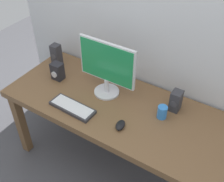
{
  "coord_description": "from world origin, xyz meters",
  "views": [
    {
      "loc": [
        0.8,
        -1.35,
        2.2
      ],
      "look_at": [
        -0.04,
        0.0,
        0.87
      ],
      "focal_mm": 44.76,
      "sensor_mm": 36.0,
      "label": 1
    }
  ],
  "objects_px": {
    "speaker_left": "(56,55)",
    "keyboard_primary": "(72,107)",
    "desk": "(117,113)",
    "mouse": "(120,125)",
    "audio_controller": "(57,71)",
    "speaker_right": "(176,101)",
    "coffee_mug": "(162,112)",
    "monitor": "(107,67)"
  },
  "relations": [
    {
      "from": "mouse",
      "to": "speaker_left",
      "type": "xyz_separation_m",
      "value": [
        -0.89,
        0.37,
        0.08
      ]
    },
    {
      "from": "mouse",
      "to": "coffee_mug",
      "type": "distance_m",
      "value": 0.32
    },
    {
      "from": "desk",
      "to": "audio_controller",
      "type": "distance_m",
      "value": 0.62
    },
    {
      "from": "speaker_left",
      "to": "audio_controller",
      "type": "bearing_deg",
      "value": -47.72
    },
    {
      "from": "speaker_left",
      "to": "keyboard_primary",
      "type": "bearing_deg",
      "value": -39.22
    },
    {
      "from": "monitor",
      "to": "audio_controller",
      "type": "height_order",
      "value": "monitor"
    },
    {
      "from": "monitor",
      "to": "coffee_mug",
      "type": "distance_m",
      "value": 0.53
    },
    {
      "from": "monitor",
      "to": "audio_controller",
      "type": "bearing_deg",
      "value": -170.92
    },
    {
      "from": "mouse",
      "to": "audio_controller",
      "type": "xyz_separation_m",
      "value": [
        -0.74,
        0.2,
        0.06
      ]
    },
    {
      "from": "desk",
      "to": "speaker_left",
      "type": "bearing_deg",
      "value": 166.09
    },
    {
      "from": "keyboard_primary",
      "to": "speaker_right",
      "type": "relative_size",
      "value": 2.18
    },
    {
      "from": "monitor",
      "to": "mouse",
      "type": "relative_size",
      "value": 4.66
    },
    {
      "from": "speaker_right",
      "to": "audio_controller",
      "type": "relative_size",
      "value": 1.11
    },
    {
      "from": "monitor",
      "to": "mouse",
      "type": "xyz_separation_m",
      "value": [
        0.29,
        -0.27,
        -0.23
      ]
    },
    {
      "from": "monitor",
      "to": "keyboard_primary",
      "type": "relative_size",
      "value": 1.3
    },
    {
      "from": "monitor",
      "to": "speaker_left",
      "type": "distance_m",
      "value": 0.63
    },
    {
      "from": "keyboard_primary",
      "to": "mouse",
      "type": "relative_size",
      "value": 3.59
    },
    {
      "from": "monitor",
      "to": "speaker_right",
      "type": "xyz_separation_m",
      "value": [
        0.54,
        0.1,
        -0.16
      ]
    },
    {
      "from": "speaker_right",
      "to": "speaker_left",
      "type": "bearing_deg",
      "value": -179.74
    },
    {
      "from": "speaker_right",
      "to": "coffee_mug",
      "type": "bearing_deg",
      "value": -110.03
    },
    {
      "from": "desk",
      "to": "coffee_mug",
      "type": "bearing_deg",
      "value": 10.29
    },
    {
      "from": "coffee_mug",
      "to": "speaker_right",
      "type": "bearing_deg",
      "value": 69.97
    },
    {
      "from": "desk",
      "to": "speaker_right",
      "type": "bearing_deg",
      "value": 26.11
    },
    {
      "from": "desk",
      "to": "keyboard_primary",
      "type": "relative_size",
      "value": 4.89
    },
    {
      "from": "desk",
      "to": "coffee_mug",
      "type": "relative_size",
      "value": 17.76
    },
    {
      "from": "speaker_right",
      "to": "mouse",
      "type": "bearing_deg",
      "value": -123.93
    },
    {
      "from": "audio_controller",
      "to": "keyboard_primary",
      "type": "bearing_deg",
      "value": -34.55
    },
    {
      "from": "coffee_mug",
      "to": "monitor",
      "type": "bearing_deg",
      "value": 176.6
    },
    {
      "from": "monitor",
      "to": "keyboard_primary",
      "type": "distance_m",
      "value": 0.4
    },
    {
      "from": "keyboard_primary",
      "to": "speaker_right",
      "type": "distance_m",
      "value": 0.77
    },
    {
      "from": "monitor",
      "to": "speaker_left",
      "type": "xyz_separation_m",
      "value": [
        -0.61,
        0.09,
        -0.15
      ]
    },
    {
      "from": "audio_controller",
      "to": "coffee_mug",
      "type": "height_order",
      "value": "audio_controller"
    },
    {
      "from": "desk",
      "to": "speaker_left",
      "type": "height_order",
      "value": "speaker_left"
    },
    {
      "from": "desk",
      "to": "mouse",
      "type": "distance_m",
      "value": 0.25
    },
    {
      "from": "desk",
      "to": "audio_controller",
      "type": "relative_size",
      "value": 11.89
    },
    {
      "from": "speaker_right",
      "to": "audio_controller",
      "type": "bearing_deg",
      "value": -170.14
    },
    {
      "from": "keyboard_primary",
      "to": "mouse",
      "type": "xyz_separation_m",
      "value": [
        0.4,
        0.03,
        0.0
      ]
    },
    {
      "from": "speaker_right",
      "to": "coffee_mug",
      "type": "xyz_separation_m",
      "value": [
        -0.05,
        -0.13,
        -0.03
      ]
    },
    {
      "from": "mouse",
      "to": "audio_controller",
      "type": "relative_size",
      "value": 0.68
    },
    {
      "from": "monitor",
      "to": "coffee_mug",
      "type": "relative_size",
      "value": 4.72
    },
    {
      "from": "monitor",
      "to": "speaker_right",
      "type": "relative_size",
      "value": 2.84
    },
    {
      "from": "desk",
      "to": "mouse",
      "type": "bearing_deg",
      "value": -52.57
    }
  ]
}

